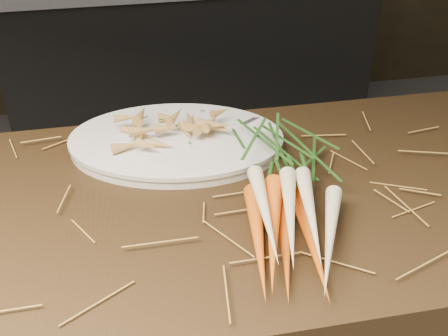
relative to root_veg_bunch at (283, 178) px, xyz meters
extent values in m
cube|color=black|center=(0.07, 1.90, -0.55)|extent=(1.80, 0.60, 0.80)
cone|color=#C74410|center=(-0.08, -0.14, -0.03)|extent=(0.09, 0.29, 0.04)
cone|color=#C74410|center=(-0.04, -0.15, -0.03)|extent=(0.11, 0.29, 0.04)
cone|color=#C74410|center=(0.01, -0.16, -0.03)|extent=(0.07, 0.29, 0.04)
cone|color=#C74410|center=(-0.06, -0.15, 0.00)|extent=(0.12, 0.29, 0.04)
cone|color=beige|center=(-0.07, -0.13, 0.02)|extent=(0.06, 0.27, 0.04)
cone|color=beige|center=(-0.03, -0.15, 0.03)|extent=(0.10, 0.27, 0.04)
cone|color=beige|center=(0.01, -0.15, 0.02)|extent=(0.09, 0.27, 0.05)
cone|color=beige|center=(0.03, -0.18, 0.00)|extent=(0.14, 0.26, 0.03)
ellipsoid|color=#336C22|center=(0.02, 0.10, 0.00)|extent=(0.23, 0.28, 0.09)
cube|color=silver|center=(-0.02, 0.17, -0.02)|extent=(0.16, 0.11, 0.00)
camera|label=1|loc=(-0.28, -0.85, 0.63)|focal=45.00mm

